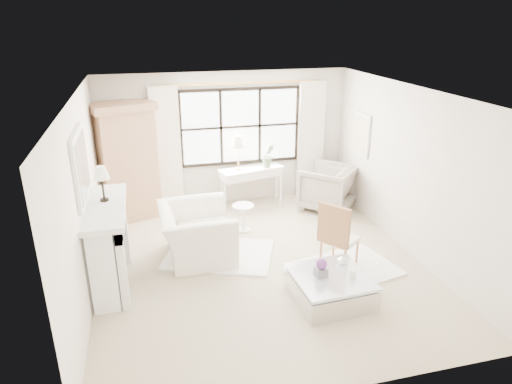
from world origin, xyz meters
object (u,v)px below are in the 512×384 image
club_armchair (197,233)px  console_table (251,186)px  coffee_table (330,288)px  armoire (127,161)px

club_armchair → console_table: bearing=-36.1°
console_table → club_armchair: club_armchair is taller
club_armchair → coffee_table: (1.63, -1.66, -0.24)m
console_table → club_armchair: size_ratio=1.05×
console_table → coffee_table: 3.61m
armoire → coffee_table: size_ratio=2.13×
club_armchair → coffee_table: size_ratio=1.24×
armoire → console_table: size_ratio=1.64×
console_table → armoire: bearing=167.1°
armoire → club_armchair: size_ratio=1.72×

